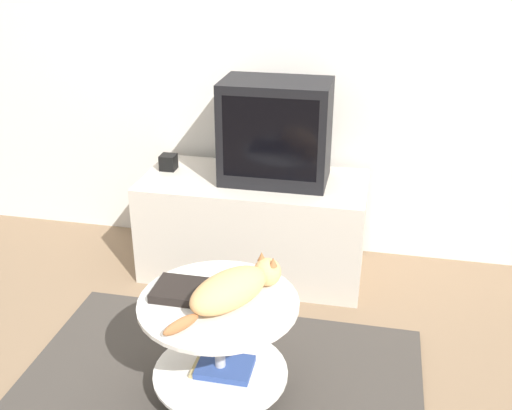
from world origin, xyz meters
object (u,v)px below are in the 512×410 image
(tv, at_px, (276,132))
(dvd_box, at_px, (182,290))
(cat, at_px, (234,288))
(speaker, at_px, (168,162))

(tv, distance_m, dvd_box, 1.16)
(tv, bearing_deg, cat, -88.09)
(tv, relative_size, speaker, 6.53)
(dvd_box, bearing_deg, tv, 80.49)
(dvd_box, height_order, cat, cat)
(tv, bearing_deg, speaker, 177.31)
(cat, bearing_deg, dvd_box, 118.73)
(tv, xyz_separation_m, speaker, (-0.63, 0.03, -0.23))
(speaker, xyz_separation_m, cat, (0.67, -1.14, -0.06))
(tv, relative_size, dvd_box, 2.59)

